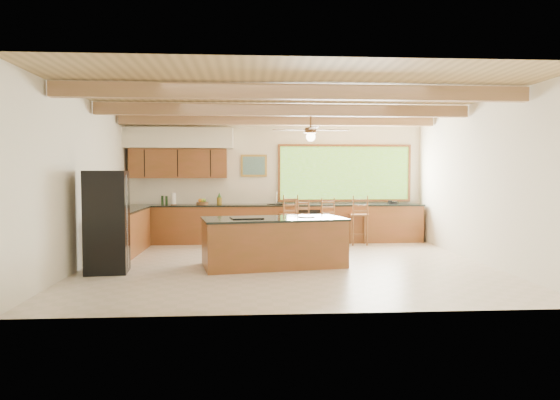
{
  "coord_description": "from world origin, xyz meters",
  "views": [
    {
      "loc": [
        -0.72,
        -9.02,
        1.65
      ],
      "look_at": [
        -0.07,
        0.8,
        1.13
      ],
      "focal_mm": 32.0,
      "sensor_mm": 36.0,
      "label": 1
    }
  ],
  "objects": [
    {
      "name": "bar_stool_b",
      "position": [
        0.52,
        2.39,
        0.64
      ],
      "size": [
        0.42,
        0.42,
        1.07
      ],
      "rotation": [
        0.0,
        0.0,
        0.1
      ],
      "color": "brown",
      "rests_on": "ground"
    },
    {
      "name": "bar_stool_c",
      "position": [
        1.08,
        2.39,
        0.66
      ],
      "size": [
        0.5,
        0.5,
        1.11
      ],
      "rotation": [
        0.0,
        0.0,
        0.31
      ],
      "color": "brown",
      "rests_on": "ground"
    },
    {
      "name": "counter_run",
      "position": [
        -0.82,
        2.52,
        0.46
      ],
      "size": [
        7.12,
        3.1,
        1.22
      ],
      "color": "brown",
      "rests_on": "ground"
    },
    {
      "name": "island",
      "position": [
        -0.25,
        -0.16,
        0.44
      ],
      "size": [
        2.65,
        1.58,
        0.89
      ],
      "rotation": [
        0.0,
        0.0,
        0.17
      ],
      "color": "brown",
      "rests_on": "ground"
    },
    {
      "name": "room_shell",
      "position": [
        -0.17,
        0.65,
        2.21
      ],
      "size": [
        7.27,
        6.54,
        3.02
      ],
      "color": "#EEE6CE",
      "rests_on": "ground"
    },
    {
      "name": "refrigerator",
      "position": [
        -3.05,
        -0.58,
        0.85
      ],
      "size": [
        0.73,
        0.71,
        1.7
      ],
      "rotation": [
        0.0,
        0.0,
        0.1
      ],
      "color": "black",
      "rests_on": "ground"
    },
    {
      "name": "bar_stool_d",
      "position": [
        1.88,
        2.33,
        0.69
      ],
      "size": [
        0.43,
        0.43,
        1.16
      ],
      "rotation": [
        0.0,
        0.0,
        -0.05
      ],
      "color": "brown",
      "rests_on": "ground"
    },
    {
      "name": "bar_stool_a",
      "position": [
        0.24,
        2.39,
        0.7
      ],
      "size": [
        0.49,
        0.49,
        1.18
      ],
      "rotation": [
        0.0,
        0.0,
        0.17
      ],
      "color": "brown",
      "rests_on": "ground"
    },
    {
      "name": "ground",
      "position": [
        0.0,
        0.0,
        0.0
      ],
      "size": [
        7.2,
        7.2,
        0.0
      ],
      "primitive_type": "plane",
      "color": "beige",
      "rests_on": "ground"
    }
  ]
}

